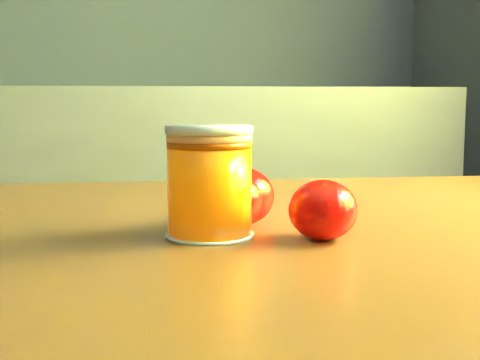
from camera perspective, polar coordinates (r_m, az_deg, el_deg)
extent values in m
cube|color=brown|center=(0.62, 4.47, -5.95)|extent=(1.09, 0.83, 0.04)
cylinder|color=#FF6E05|center=(0.57, -2.61, -0.78)|extent=(0.07, 0.07, 0.08)
cylinder|color=#FFAD68|center=(0.57, -2.64, 3.68)|extent=(0.07, 0.07, 0.01)
cylinder|color=silver|center=(0.57, -2.64, 4.25)|extent=(0.08, 0.08, 0.00)
ellipsoid|color=#FC1005|center=(0.63, 0.10, -1.39)|extent=(0.06, 0.06, 0.05)
ellipsoid|color=#FC1005|center=(0.61, -0.86, -1.71)|extent=(0.07, 0.07, 0.05)
ellipsoid|color=#FC1005|center=(0.57, 7.09, -2.56)|extent=(0.06, 0.06, 0.05)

